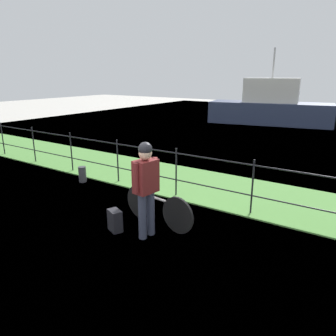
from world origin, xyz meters
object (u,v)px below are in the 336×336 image
object	(u,v)px
bicycle_main	(157,207)
mooring_bollard	(82,174)
terrier_dog	(145,170)
backpack_on_paving	(115,221)
wooden_crate	(144,180)
cyclist_person	(146,182)
moored_boat_near	(270,107)

from	to	relation	value
bicycle_main	mooring_bollard	bearing A→B (deg)	163.08
bicycle_main	terrier_dog	distance (m)	0.72
bicycle_main	backpack_on_paving	xyz separation A→B (m)	(-0.49, -0.63, -0.16)
bicycle_main	terrier_dog	world-z (taller)	terrier_dog
backpack_on_paving	wooden_crate	bearing A→B (deg)	-80.32
cyclist_person	wooden_crate	bearing A→B (deg)	131.26
bicycle_main	wooden_crate	size ratio (longest dim) A/B	4.28
mooring_bollard	backpack_on_paving	bearing A→B (deg)	-30.95
moored_boat_near	wooden_crate	bearing A→B (deg)	-82.03
terrier_dog	moored_boat_near	size ratio (longest dim) A/B	0.05
backpack_on_paving	cyclist_person	bearing A→B (deg)	-142.56
wooden_crate	terrier_dog	distance (m)	0.21
mooring_bollard	bicycle_main	bearing A→B (deg)	-16.92
wooden_crate	cyclist_person	world-z (taller)	cyclist_person
terrier_dog	cyclist_person	world-z (taller)	cyclist_person
wooden_crate	backpack_on_paving	world-z (taller)	wooden_crate
bicycle_main	backpack_on_paving	size ratio (longest dim) A/B	4.07
wooden_crate	bicycle_main	bearing A→B (deg)	-7.22
wooden_crate	backpack_on_paving	xyz separation A→B (m)	(-0.15, -0.67, -0.61)
backpack_on_paving	moored_boat_near	bearing A→B (deg)	-60.83
bicycle_main	wooden_crate	world-z (taller)	wooden_crate
cyclist_person	terrier_dog	bearing A→B (deg)	129.83
terrier_dog	mooring_bollard	world-z (taller)	terrier_dog
backpack_on_paving	moored_boat_near	distance (m)	14.92
mooring_bollard	moored_boat_near	bearing A→B (deg)	86.49
backpack_on_paving	mooring_bollard	size ratio (longest dim) A/B	0.98
mooring_bollard	moored_boat_near	xyz separation A→B (m)	(0.81, 13.21, 0.73)
bicycle_main	wooden_crate	distance (m)	0.56
bicycle_main	mooring_bollard	distance (m)	3.27
cyclist_person	moored_boat_near	distance (m)	14.83
bicycle_main	mooring_bollard	world-z (taller)	bicycle_main
bicycle_main	moored_boat_near	bearing A→B (deg)	99.29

